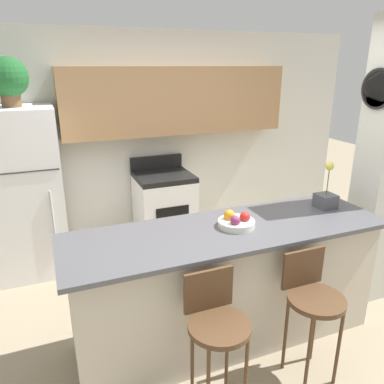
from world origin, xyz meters
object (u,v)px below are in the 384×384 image
at_px(orchid_vase, 326,197).
at_px(fruit_bowl, 236,222).
at_px(refrigerator, 25,193).
at_px(potted_plant_on_fridge, 8,79).
at_px(bar_stool_right, 312,298).
at_px(stove_range, 164,209).
at_px(bar_stool_left, 216,324).

bearing_deg(orchid_vase, fruit_bowl, -175.22).
distance_m(refrigerator, orchid_vase, 2.97).
height_order(potted_plant_on_fridge, orchid_vase, potted_plant_on_fridge).
bearing_deg(refrigerator, bar_stool_right, -51.96).
bearing_deg(refrigerator, fruit_bowl, -49.18).
height_order(stove_range, orchid_vase, orchid_vase).
relative_size(bar_stool_right, fruit_bowl, 3.35).
bearing_deg(fruit_bowl, stove_range, 90.02).
bearing_deg(fruit_bowl, bar_stool_right, -62.10).
xyz_separation_m(stove_range, fruit_bowl, (0.00, -1.82, 0.56)).
xyz_separation_m(bar_stool_left, fruit_bowl, (0.43, 0.57, 0.39)).
relative_size(refrigerator, bar_stool_left, 1.88).
height_order(potted_plant_on_fridge, fruit_bowl, potted_plant_on_fridge).
xyz_separation_m(bar_stool_right, potted_plant_on_fridge, (-1.83, 2.34, 1.40)).
bearing_deg(bar_stool_left, fruit_bowl, 53.16).
bearing_deg(refrigerator, potted_plant_on_fridge, 117.31).
distance_m(stove_range, potted_plant_on_fridge, 2.19).
xyz_separation_m(refrigerator, orchid_vase, (2.44, -1.69, 0.19)).
height_order(stove_range, fruit_bowl, fruit_bowl).
height_order(refrigerator, potted_plant_on_fridge, potted_plant_on_fridge).
xyz_separation_m(bar_stool_left, bar_stool_right, (0.73, 0.00, 0.00)).
xyz_separation_m(stove_range, potted_plant_on_fridge, (-1.53, -0.05, 1.56)).
height_order(orchid_vase, fruit_bowl, orchid_vase).
distance_m(bar_stool_right, potted_plant_on_fridge, 3.28).
bearing_deg(stove_range, bar_stool_right, -82.81).
xyz_separation_m(refrigerator, bar_stool_left, (1.10, -2.34, -0.25)).
bearing_deg(orchid_vase, bar_stool_right, -133.22).
xyz_separation_m(refrigerator, stove_range, (1.53, 0.05, -0.42)).
distance_m(potted_plant_on_fridge, orchid_vase, 3.11).
bearing_deg(orchid_vase, refrigerator, 145.19).
bearing_deg(orchid_vase, bar_stool_left, -154.19).
bearing_deg(bar_stool_left, stove_range, 79.92).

